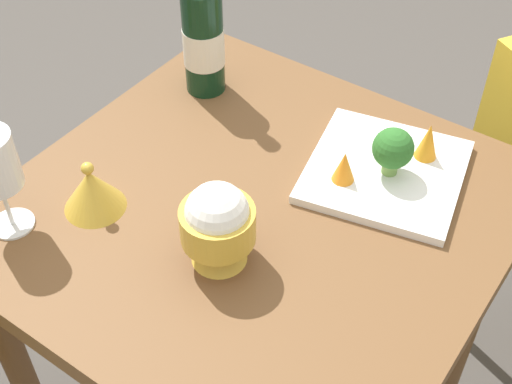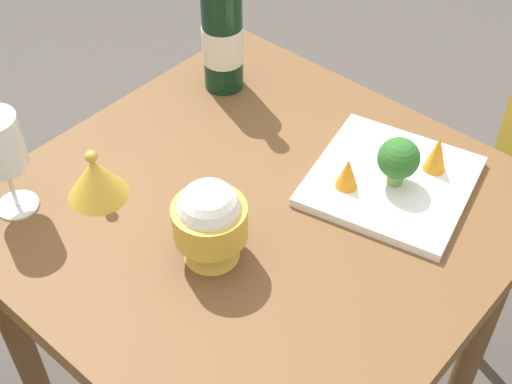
% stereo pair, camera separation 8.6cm
% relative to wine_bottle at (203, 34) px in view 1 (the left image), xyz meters
% --- Properties ---
extents(dining_table, '(0.76, 0.76, 0.76)m').
position_rel_wine_bottle_xyz_m(dining_table, '(0.21, 0.26, -0.23)').
color(dining_table, brown).
rests_on(dining_table, ground_plane).
extents(wine_bottle, '(0.08, 0.08, 0.31)m').
position_rel_wine_bottle_xyz_m(wine_bottle, '(0.00, 0.00, 0.00)').
color(wine_bottle, black).
rests_on(wine_bottle, dining_table).
extents(rice_bowl, '(0.11, 0.11, 0.14)m').
position_rel_wine_bottle_xyz_m(rice_bowl, '(0.33, 0.28, -0.05)').
color(rice_bowl, gold).
rests_on(rice_bowl, dining_table).
extents(rice_bowl_lid, '(0.10, 0.10, 0.09)m').
position_rel_wine_bottle_xyz_m(rice_bowl_lid, '(0.36, 0.05, -0.08)').
color(rice_bowl_lid, gold).
rests_on(rice_bowl_lid, dining_table).
extents(serving_plate, '(0.30, 0.30, 0.02)m').
position_rel_wine_bottle_xyz_m(serving_plate, '(0.02, 0.40, -0.11)').
color(serving_plate, white).
rests_on(serving_plate, dining_table).
extents(broccoli_floret, '(0.07, 0.07, 0.09)m').
position_rel_wine_bottle_xyz_m(broccoli_floret, '(0.03, 0.41, -0.05)').
color(broccoli_floret, '#729E4C').
rests_on(broccoli_floret, serving_plate).
extents(carrot_garnish_left, '(0.04, 0.04, 0.07)m').
position_rel_wine_bottle_xyz_m(carrot_garnish_left, '(-0.04, 0.44, -0.07)').
color(carrot_garnish_left, orange).
rests_on(carrot_garnish_left, serving_plate).
extents(carrot_garnish_right, '(0.04, 0.04, 0.06)m').
position_rel_wine_bottle_xyz_m(carrot_garnish_right, '(0.09, 0.35, -0.08)').
color(carrot_garnish_right, orange).
rests_on(carrot_garnish_right, serving_plate).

